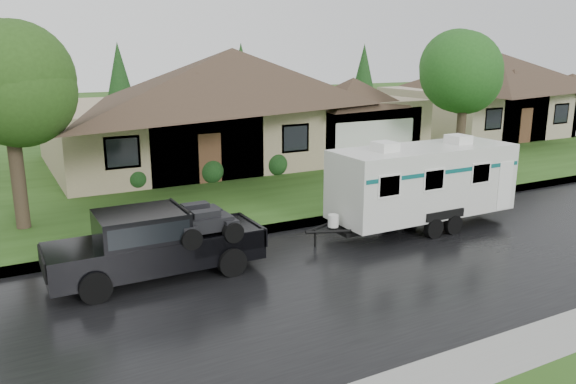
% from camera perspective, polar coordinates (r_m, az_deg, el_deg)
% --- Properties ---
extents(ground, '(140.00, 140.00, 0.00)m').
position_cam_1_polar(ground, '(17.04, 7.01, -5.13)').
color(ground, '#294917').
rests_on(ground, ground).
extents(road, '(140.00, 8.00, 0.01)m').
position_cam_1_polar(road, '(15.56, 11.29, -7.19)').
color(road, black).
rests_on(road, ground).
extents(curb, '(140.00, 0.50, 0.15)m').
position_cam_1_polar(curb, '(18.80, 3.06, -2.95)').
color(curb, gray).
rests_on(curb, ground).
extents(lawn, '(140.00, 26.00, 0.15)m').
position_cam_1_polar(lawn, '(30.11, -9.70, 3.37)').
color(lawn, '#294917').
rests_on(lawn, ground).
extents(house_main, '(19.44, 10.80, 6.90)m').
position_cam_1_polar(house_main, '(29.41, -4.94, 10.18)').
color(house_main, tan).
rests_on(house_main, lawn).
extents(house_neighbor, '(15.12, 9.72, 6.45)m').
position_cam_1_polar(house_neighbor, '(41.95, 21.06, 10.10)').
color(house_neighbor, tan).
rests_on(house_neighbor, lawn).
extents(tree_left_green, '(3.90, 3.90, 6.45)m').
position_cam_1_polar(tree_left_green, '(18.99, -26.66, 9.75)').
color(tree_left_green, '#382B1E').
rests_on(tree_left_green, lawn).
extents(tree_right_green, '(3.86, 3.86, 6.39)m').
position_cam_1_polar(tree_right_green, '(27.53, 17.55, 11.38)').
color(tree_right_green, '#382B1E').
rests_on(tree_right_green, lawn).
extents(shrub_row, '(13.60, 1.00, 1.00)m').
position_cam_1_polar(shrub_row, '(25.59, -1.33, 2.99)').
color(shrub_row, '#143814').
rests_on(shrub_row, lawn).
extents(pickup_truck, '(5.30, 2.01, 1.77)m').
position_cam_1_polar(pickup_truck, '(14.53, -13.61, -4.92)').
color(pickup_truck, black).
rests_on(pickup_truck, ground).
extents(travel_trailer, '(6.53, 2.29, 2.93)m').
position_cam_1_polar(travel_trailer, '(18.50, 13.54, 1.13)').
color(travel_trailer, silver).
rests_on(travel_trailer, ground).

